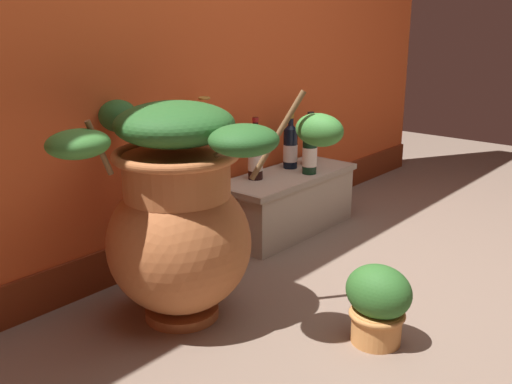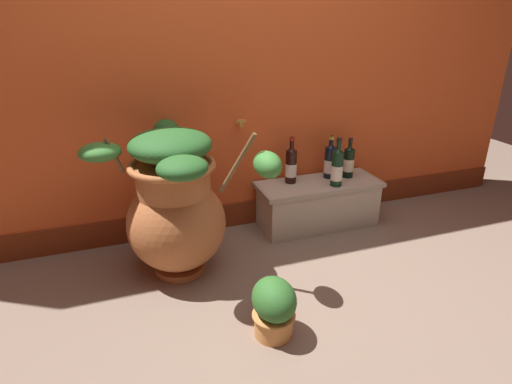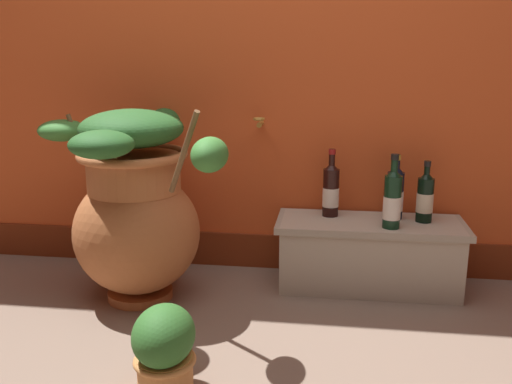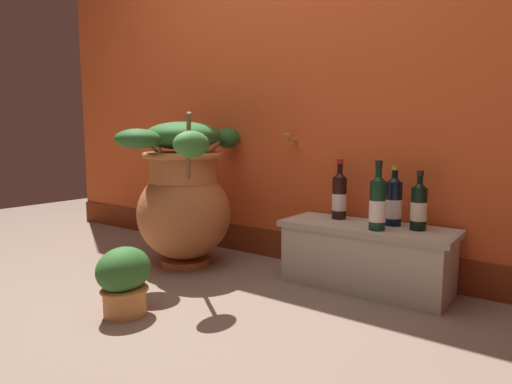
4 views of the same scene
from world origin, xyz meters
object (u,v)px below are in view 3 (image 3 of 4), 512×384
wine_bottle_middle (392,199)px  wine_bottle_right (425,197)px  terracotta_urn (135,206)px  wine_bottle_back (395,192)px  potted_shrub (164,348)px  wine_bottle_left (331,189)px

wine_bottle_middle → wine_bottle_right: wine_bottle_middle is taller
terracotta_urn → wine_bottle_back: size_ratio=3.09×
wine_bottle_middle → wine_bottle_right: size_ratio=1.17×
wine_bottle_right → wine_bottle_back: 0.14m
wine_bottle_back → wine_bottle_right: bearing=-14.6°
wine_bottle_middle → wine_bottle_back: size_ratio=1.09×
terracotta_urn → wine_bottle_back: (1.13, 0.33, 0.02)m
wine_bottle_right → terracotta_urn: bearing=-166.7°
wine_bottle_middle → wine_bottle_back: bearing=79.7°
wine_bottle_back → potted_shrub: size_ratio=1.02×
terracotta_urn → potted_shrub: (0.32, -0.67, -0.27)m
wine_bottle_middle → potted_shrub: 1.20m
wine_bottle_left → wine_bottle_middle: 0.31m
wine_bottle_left → wine_bottle_middle: size_ratio=0.97×
wine_bottle_back → terracotta_urn: bearing=-163.6°
wine_bottle_left → potted_shrub: 1.17m
wine_bottle_left → wine_bottle_right: size_ratio=1.13×
wine_bottle_middle → potted_shrub: size_ratio=1.11×
terracotta_urn → wine_bottle_left: 0.90m
terracotta_urn → potted_shrub: bearing=-64.5°
wine_bottle_middle → wine_bottle_back: wine_bottle_middle is taller
terracotta_urn → wine_bottle_right: size_ratio=3.30×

